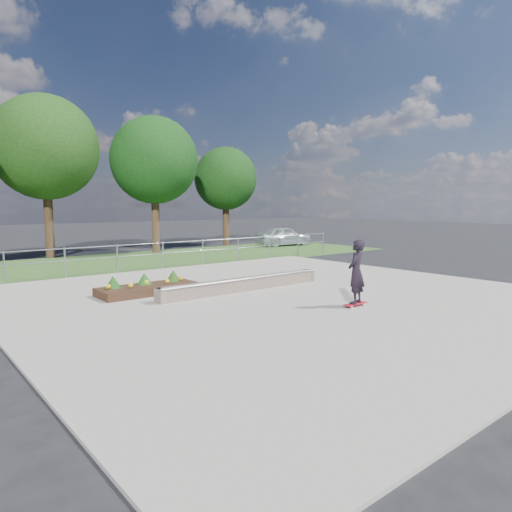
{
  "coord_description": "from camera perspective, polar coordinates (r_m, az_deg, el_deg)",
  "views": [
    {
      "loc": [
        -9.09,
        -9.86,
        2.75
      ],
      "look_at": [
        0.2,
        1.5,
        1.1
      ],
      "focal_mm": 32.0,
      "sensor_mm": 36.0,
      "label": 1
    }
  ],
  "objects": [
    {
      "name": "planter_bed",
      "position": [
        14.36,
        -13.4,
        -3.81
      ],
      "size": [
        3.0,
        1.2,
        0.61
      ],
      "color": "black",
      "rests_on": "concrete_slab"
    },
    {
      "name": "grind_ledge",
      "position": [
        14.38,
        -1.52,
        -3.54
      ],
      "size": [
        6.0,
        0.44,
        0.43
      ],
      "color": "brown",
      "rests_on": "concrete_slab"
    },
    {
      "name": "grass_verge",
      "position": [
        22.92,
        -15.61,
        -0.68
      ],
      "size": [
        30.0,
        8.0,
        0.02
      ],
      "primitive_type": "cube",
      "color": "#2F5321",
      "rests_on": "ground"
    },
    {
      "name": "concrete_slab",
      "position": [
        13.68,
        3.34,
        -5.06
      ],
      "size": [
        15.0,
        15.0,
        0.06
      ],
      "primitive_type": "cube",
      "color": "gray",
      "rests_on": "ground"
    },
    {
      "name": "tree_mid_left",
      "position": [
        25.88,
        -24.86,
        12.18
      ],
      "size": [
        5.25,
        5.25,
        8.25
      ],
      "color": "#301E13",
      "rests_on": "ground"
    },
    {
      "name": "fence",
      "position": [
        19.7,
        -11.58,
        0.52
      ],
      "size": [
        20.06,
        0.06,
        1.2
      ],
      "color": "#919499",
      "rests_on": "ground"
    },
    {
      "name": "skateboarder",
      "position": [
        12.33,
        12.42,
        -1.98
      ],
      "size": [
        0.8,
        0.59,
        1.78
      ],
      "color": "silver",
      "rests_on": "concrete_slab"
    },
    {
      "name": "parked_car",
      "position": [
        30.66,
        3.44,
        2.51
      ],
      "size": [
        4.1,
        2.21,
        1.33
      ],
      "primitive_type": "imported",
      "rotation": [
        0.0,
        0.0,
        1.4
      ],
      "color": "silver",
      "rests_on": "ground"
    },
    {
      "name": "tree_far_right",
      "position": [
        31.2,
        -3.81,
        9.58
      ],
      "size": [
        4.2,
        4.2,
        6.6
      ],
      "color": "#342015",
      "rests_on": "ground"
    },
    {
      "name": "tree_mid_right",
      "position": [
        26.86,
        -12.6,
        11.57
      ],
      "size": [
        4.9,
        4.9,
        7.7
      ],
      "color": "#392416",
      "rests_on": "ground"
    },
    {
      "name": "ground",
      "position": [
        13.69,
        3.34,
        -5.19
      ],
      "size": [
        120.0,
        120.0,
        0.0
      ],
      "primitive_type": "plane",
      "color": "black",
      "rests_on": "ground"
    }
  ]
}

